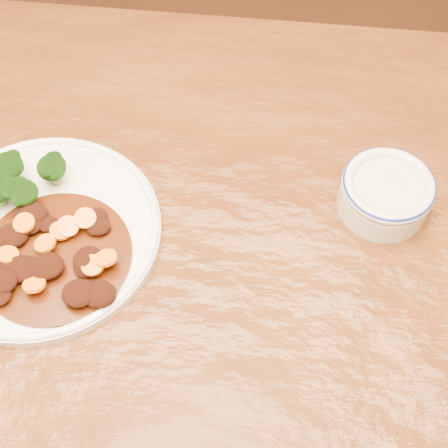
{
  "coord_description": "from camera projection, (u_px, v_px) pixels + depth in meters",
  "views": [
    {
      "loc": [
        0.05,
        -0.34,
        1.38
      ],
      "look_at": [
        0.06,
        0.05,
        0.77
      ],
      "focal_mm": 50.0,
      "sensor_mm": 36.0,
      "label": 1
    }
  ],
  "objects": [
    {
      "name": "broccoli_florets",
      "position": [
        0.0,
        185.0,
        0.73
      ],
      "size": [
        0.15,
        0.1,
        0.05
      ],
      "color": "#7DA052",
      "rests_on": "dinner_plate"
    },
    {
      "name": "ground",
      "position": [
        197.0,
        438.0,
        1.34
      ],
      "size": [
        4.0,
        4.0,
        0.0
      ],
      "primitive_type": "plane",
      "color": "#452011",
      "rests_on": "ground"
    },
    {
      "name": "mince_stew",
      "position": [
        48.0,
        258.0,
        0.7
      ],
      "size": [
        0.17,
        0.17,
        0.03
      ],
      "color": "#431707",
      "rests_on": "dinner_plate"
    },
    {
      "name": "dinner_plate",
      "position": [
        41.0,
        231.0,
        0.73
      ],
      "size": [
        0.28,
        0.28,
        0.02
      ],
      "rotation": [
        0.0,
        0.0,
        -0.08
      ],
      "color": "white",
      "rests_on": "dining_table"
    },
    {
      "name": "dip_bowl",
      "position": [
        386.0,
        193.0,
        0.74
      ],
      "size": [
        0.11,
        0.11,
        0.05
      ],
      "rotation": [
        0.0,
        0.0,
        0.38
      ],
      "color": "beige",
      "rests_on": "dining_table"
    },
    {
      "name": "dining_table",
      "position": [
        178.0,
        303.0,
        0.78
      ],
      "size": [
        1.6,
        1.08,
        0.75
      ],
      "rotation": [
        0.0,
        0.0,
        -0.13
      ],
      "color": "#5A3210",
      "rests_on": "ground"
    }
  ]
}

